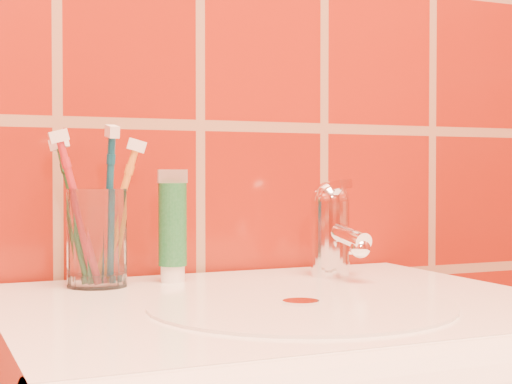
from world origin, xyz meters
name	(u,v)px	position (x,y,z in m)	size (l,w,h in m)	color
glass_tumbler	(97,238)	(-0.15, 1.12, 0.91)	(0.07, 0.07, 0.11)	white
toothpaste_tube	(173,229)	(-0.06, 1.12, 0.91)	(0.04, 0.03, 0.13)	white
faucet	(332,226)	(0.14, 1.09, 0.91)	(0.05, 0.11, 0.12)	white
toothbrush_0	(117,213)	(-0.13, 1.13, 0.93)	(0.07, 0.03, 0.18)	orange
toothbrush_1	(79,210)	(-0.17, 1.11, 0.94)	(0.07, 0.03, 0.18)	#A9242E
toothbrush_2	(109,207)	(-0.14, 1.11, 0.94)	(0.03, 0.05, 0.19)	navy
toothbrush_3	(75,212)	(-0.17, 1.13, 0.93)	(0.05, 0.06, 0.18)	#1C6B39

